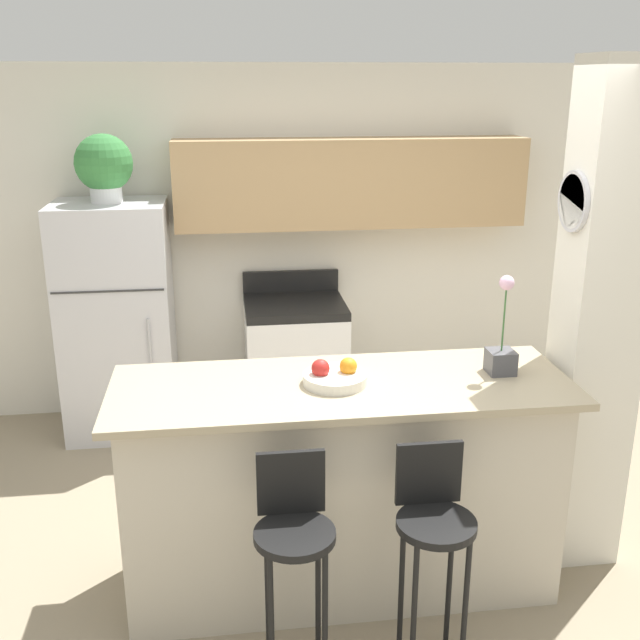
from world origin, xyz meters
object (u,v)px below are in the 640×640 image
stove_range (295,361)px  fruit_bowl (335,376)px  bar_stool_left (294,538)px  bar_stool_right (433,528)px  orchid_vase (502,349)px  refrigerator (117,320)px  potted_plant_on_fridge (104,166)px

stove_range → fruit_bowl: 2.05m
bar_stool_left → bar_stool_right: 0.58m
stove_range → bar_stool_left: (-0.26, -2.53, 0.21)m
bar_stool_right → fruit_bowl: size_ratio=3.38×
orchid_vase → refrigerator: bearing=137.0°
potted_plant_on_fridge → refrigerator: bearing=-59.1°
stove_range → fruit_bowl: fruit_bowl is taller
orchid_vase → fruit_bowl: (-0.81, -0.03, -0.08)m
bar_stool_right → potted_plant_on_fridge: (-1.57, 2.53, 1.22)m
bar_stool_left → potted_plant_on_fridge: 2.98m
potted_plant_on_fridge → fruit_bowl: 2.43m
orchid_vase → fruit_bowl: bearing=-178.0°
stove_range → potted_plant_on_fridge: (-1.25, -0.00, 1.44)m
refrigerator → fruit_bowl: size_ratio=5.54×
bar_stool_right → potted_plant_on_fridge: potted_plant_on_fridge is taller
bar_stool_left → potted_plant_on_fridge: (-0.99, 2.53, 1.22)m
bar_stool_right → orchid_vase: 0.95m
stove_range → orchid_vase: orchid_vase is taller
refrigerator → fruit_bowl: 2.33m
bar_stool_left → fruit_bowl: bearing=66.7°
bar_stool_right → refrigerator: bearing=121.8°
bar_stool_right → orchid_vase: bearing=51.9°
stove_range → orchid_vase: (0.80, -1.92, 0.75)m
stove_range → potted_plant_on_fridge: potted_plant_on_fridge is taller
bar_stool_left → fruit_bowl: (0.25, 0.59, 0.45)m
potted_plant_on_fridge → fruit_bowl: potted_plant_on_fridge is taller
orchid_vase → bar_stool_left: bearing=-149.9°
fruit_bowl → refrigerator: bearing=122.6°
refrigerator → bar_stool_right: bearing=-58.2°
potted_plant_on_fridge → orchid_vase: size_ratio=0.93×
fruit_bowl → orchid_vase: bearing=2.0°
orchid_vase → potted_plant_on_fridge: bearing=137.0°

